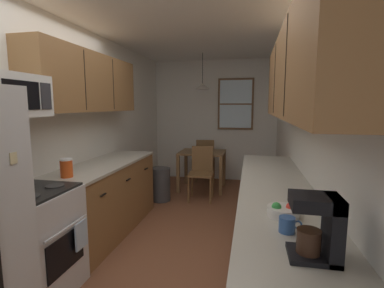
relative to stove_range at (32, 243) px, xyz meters
The scene contains 23 objects.
ground_plane 1.90m from the stove_range, 57.35° to the left, with size 12.00×12.00×0.00m, color brown.
wall_left 1.78m from the stove_range, 102.90° to the left, with size 0.10×9.00×2.55m, color white.
wall_right 2.92m from the stove_range, 33.50° to the left, with size 0.10×9.00×2.55m, color white.
wall_back 4.39m from the stove_range, 76.69° to the left, with size 4.40×0.10×2.55m, color white.
ceiling_slab 2.81m from the stove_range, 57.35° to the left, with size 4.40×9.00×0.08m, color white.
stove_range is the anchor object (origin of this frame).
microwave_over_range 1.21m from the stove_range, behind, with size 0.39×0.57×0.34m.
counter_left 1.25m from the stove_range, 90.26° to the left, with size 0.64×1.84×0.90m.
upper_cabinets_left 1.85m from the stove_range, 96.94° to the left, with size 0.33×1.92×0.68m.
counter_right 2.08m from the stove_range, 16.94° to the left, with size 0.64×3.07×0.90m.
upper_cabinets_right 2.61m from the stove_range, 14.64° to the left, with size 0.33×2.75×0.72m.
dining_table 3.44m from the stove_range, 75.35° to the left, with size 0.84×0.70×0.73m.
dining_chair_near 2.93m from the stove_range, 70.98° to the left, with size 0.42×0.42×0.90m.
dining_chair_far 3.98m from the stove_range, 77.81° to the left, with size 0.45×0.45×0.90m.
pendant_light 3.74m from the stove_range, 75.35° to the left, with size 0.28×0.28×0.65m.
back_window 4.52m from the stove_range, 70.79° to the left, with size 0.74×0.05×1.07m.
trash_bin 2.56m from the stove_range, 83.39° to the left, with size 0.32×0.32×0.56m, color #3F3F42.
storage_canister 0.73m from the stove_range, 90.62° to the left, with size 0.12×0.12×0.19m.
dish_towel 0.39m from the stove_range, 24.58° to the left, with size 0.02×0.16×0.24m, color silver.
coffee_maker 2.24m from the stove_range, 15.51° to the right, with size 0.22×0.18×0.30m.
mug_by_coffeemaker 2.05m from the stove_range, ahead, with size 0.13×0.09×0.09m.
fruit_bowl 2.03m from the stove_range, ahead, with size 0.20×0.20×0.09m.
table_serving_bowl 3.49m from the stove_range, 77.07° to the left, with size 0.16×0.16×0.06m, color silver.
Camera 1 is at (0.76, -2.45, 1.60)m, focal length 26.42 mm.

